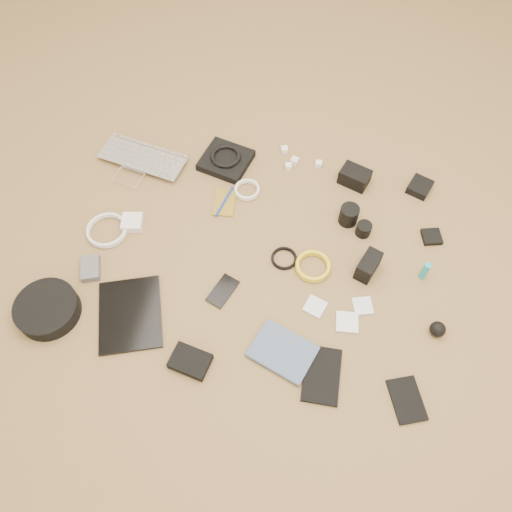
% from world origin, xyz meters
% --- Properties ---
extents(laptop, '(0.41, 0.32, 0.03)m').
position_xyz_m(laptop, '(-0.55, 0.32, 0.01)').
color(laptop, '#BCBCC1').
rests_on(laptop, ground).
extents(headphone_pouch, '(0.23, 0.22, 0.03)m').
position_xyz_m(headphone_pouch, '(-0.19, 0.43, 0.02)').
color(headphone_pouch, black).
rests_on(headphone_pouch, ground).
extents(headphones, '(0.14, 0.14, 0.02)m').
position_xyz_m(headphones, '(-0.19, 0.43, 0.04)').
color(headphones, black).
rests_on(headphones, headphone_pouch).
extents(charger_a, '(0.03, 0.03, 0.03)m').
position_xyz_m(charger_a, '(0.04, 0.54, 0.01)').
color(charger_a, white).
rests_on(charger_a, ground).
extents(charger_b, '(0.03, 0.03, 0.02)m').
position_xyz_m(charger_b, '(0.07, 0.45, 0.01)').
color(charger_b, white).
rests_on(charger_b, ground).
extents(charger_c, '(0.03, 0.03, 0.03)m').
position_xyz_m(charger_c, '(0.19, 0.48, 0.01)').
color(charger_c, white).
rests_on(charger_c, ground).
extents(charger_d, '(0.04, 0.04, 0.03)m').
position_xyz_m(charger_d, '(0.09, 0.48, 0.01)').
color(charger_d, white).
rests_on(charger_d, ground).
extents(dslr_camera, '(0.14, 0.12, 0.07)m').
position_xyz_m(dslr_camera, '(0.35, 0.42, 0.03)').
color(dslr_camera, black).
rests_on(dslr_camera, ground).
extents(lens_pouch, '(0.11, 0.12, 0.03)m').
position_xyz_m(lens_pouch, '(0.62, 0.44, 0.02)').
color(lens_pouch, black).
rests_on(lens_pouch, ground).
extents(notebook_olive, '(0.09, 0.14, 0.01)m').
position_xyz_m(notebook_olive, '(-0.15, 0.22, 0.00)').
color(notebook_olive, olive).
rests_on(notebook_olive, ground).
extents(pen_blue, '(0.04, 0.15, 0.01)m').
position_xyz_m(pen_blue, '(-0.15, 0.22, 0.01)').
color(pen_blue, '#1430A3').
rests_on(pen_blue, notebook_olive).
extents(cable_white_a, '(0.13, 0.13, 0.01)m').
position_xyz_m(cable_white_a, '(-0.08, 0.29, 0.01)').
color(cable_white_a, silver).
rests_on(cable_white_a, ground).
extents(lens_a, '(0.08, 0.08, 0.08)m').
position_xyz_m(lens_a, '(0.34, 0.22, 0.04)').
color(lens_a, black).
rests_on(lens_a, ground).
extents(lens_b, '(0.06, 0.06, 0.05)m').
position_xyz_m(lens_b, '(0.40, 0.18, 0.03)').
color(lens_b, black).
rests_on(lens_b, ground).
extents(card_reader, '(0.09, 0.09, 0.02)m').
position_xyz_m(card_reader, '(0.67, 0.20, 0.01)').
color(card_reader, black).
rests_on(card_reader, ground).
extents(power_brick, '(0.09, 0.09, 0.03)m').
position_xyz_m(power_brick, '(-0.48, 0.05, 0.02)').
color(power_brick, white).
rests_on(power_brick, ground).
extents(cable_white_b, '(0.20, 0.20, 0.01)m').
position_xyz_m(cable_white_b, '(-0.57, -0.00, 0.01)').
color(cable_white_b, silver).
rests_on(cable_white_b, ground).
extents(cable_black, '(0.13, 0.13, 0.01)m').
position_xyz_m(cable_black, '(0.12, 0.00, 0.00)').
color(cable_black, black).
rests_on(cable_black, ground).
extents(cable_yellow, '(0.15, 0.15, 0.01)m').
position_xyz_m(cable_yellow, '(0.23, -0.01, 0.01)').
color(cable_yellow, yellow).
rests_on(cable_yellow, ground).
extents(flash, '(0.10, 0.12, 0.08)m').
position_xyz_m(flash, '(0.43, 0.01, 0.04)').
color(flash, black).
rests_on(flash, ground).
extents(lens_cleaner, '(0.03, 0.03, 0.09)m').
position_xyz_m(lens_cleaner, '(0.63, 0.02, 0.04)').
color(lens_cleaner, teal).
rests_on(lens_cleaner, ground).
extents(battery_charger, '(0.10, 0.12, 0.03)m').
position_xyz_m(battery_charger, '(-0.57, -0.18, 0.01)').
color(battery_charger, '#515155').
rests_on(battery_charger, ground).
extents(tablet, '(0.30, 0.33, 0.01)m').
position_xyz_m(tablet, '(-0.37, -0.32, 0.01)').
color(tablet, black).
rests_on(tablet, ground).
extents(phone, '(0.11, 0.14, 0.01)m').
position_xyz_m(phone, '(-0.07, -0.17, 0.00)').
color(phone, black).
rests_on(phone, ground).
extents(filter_case_left, '(0.09, 0.09, 0.01)m').
position_xyz_m(filter_case_left, '(0.26, -0.17, 0.00)').
color(filter_case_left, silver).
rests_on(filter_case_left, ground).
extents(filter_case_mid, '(0.08, 0.08, 0.01)m').
position_xyz_m(filter_case_mid, '(0.38, -0.21, 0.01)').
color(filter_case_mid, silver).
rests_on(filter_case_mid, ground).
extents(filter_case_right, '(0.08, 0.08, 0.01)m').
position_xyz_m(filter_case_right, '(0.43, -0.14, 0.00)').
color(filter_case_right, silver).
rests_on(filter_case_right, ground).
extents(air_blower, '(0.06, 0.06, 0.05)m').
position_xyz_m(air_blower, '(0.69, -0.19, 0.03)').
color(air_blower, black).
rests_on(air_blower, ground).
extents(headphone_case, '(0.22, 0.22, 0.06)m').
position_xyz_m(headphone_case, '(-0.66, -0.37, 0.03)').
color(headphone_case, black).
rests_on(headphone_case, ground).
extents(drive_case, '(0.14, 0.12, 0.03)m').
position_xyz_m(drive_case, '(-0.12, -0.45, 0.02)').
color(drive_case, black).
rests_on(drive_case, ground).
extents(paperback, '(0.25, 0.21, 0.02)m').
position_xyz_m(paperback, '(0.15, -0.43, 0.01)').
color(paperback, '#41546F').
rests_on(paperback, ground).
extents(notebook_black_a, '(0.12, 0.19, 0.01)m').
position_xyz_m(notebook_black_a, '(0.32, -0.42, 0.01)').
color(notebook_black_a, black).
rests_on(notebook_black_a, ground).
extents(notebook_black_b, '(0.14, 0.17, 0.01)m').
position_xyz_m(notebook_black_b, '(0.59, -0.45, 0.01)').
color(notebook_black_b, black).
rests_on(notebook_black_b, ground).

